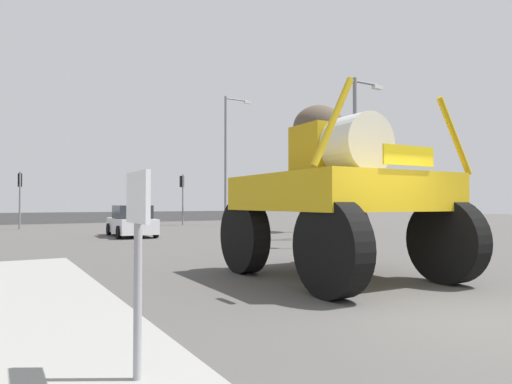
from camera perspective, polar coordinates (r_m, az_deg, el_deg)
The scene contains 12 objects.
ground_plane at distance 23.01m, azimuth -15.48°, elevation -5.42°, with size 120.00×120.00×0.00m, color #4C4947.
median_island at distance 8.09m, azimuth -24.15°, elevation -12.32°, with size 1.66×10.36×0.15m, color gray.
lane_arrow_sign at distance 3.94m, azimuth -14.75°, elevation -5.37°, with size 0.07×0.60×1.74m.
oversize_sprayer at distance 9.95m, azimuth 10.39°, elevation -0.68°, with size 4.03×5.01×3.79m.
sedan_ahead at distance 22.86m, azimuth -15.47°, elevation -3.66°, with size 2.04×4.18×1.52m.
traffic_signal_near_right at distance 16.42m, azimuth 8.05°, elevation 2.10°, with size 0.24×0.54×3.60m.
traffic_signal_far_left at distance 34.19m, azimuth -9.35°, elevation 0.49°, with size 0.24×0.55×3.78m.
traffic_signal_far_right at distance 31.98m, azimuth -27.74°, elevation 0.54°, with size 0.24×0.55×3.61m.
streetlight_near_right at distance 20.45m, azimuth 12.73°, elevation 5.29°, with size 1.71×0.24×7.17m.
streetlight_far_right at distance 32.93m, azimuth -3.64°, elevation 4.81°, with size 2.15×0.24×9.43m.
bare_tree_right at distance 25.75m, azimuth 7.93°, elevation 7.97°, with size 2.85×2.85×7.12m.
roadside_barrier at distance 39.32m, azimuth -21.68°, elevation -3.04°, with size 29.38×0.24×0.90m, color #59595B.
Camera 1 is at (-5.85, -4.20, 1.62)m, focal length 31.57 mm.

